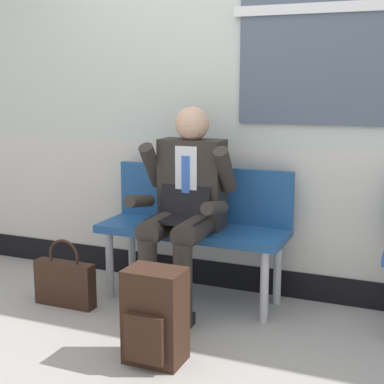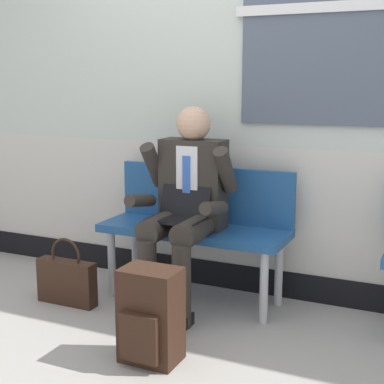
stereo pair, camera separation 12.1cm
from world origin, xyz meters
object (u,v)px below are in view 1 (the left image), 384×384
object	(u,v)px
bench_with_person	(196,220)
backpack	(155,317)
handbag	(65,282)
person_seated	(184,204)

from	to	relation	value
bench_with_person	backpack	xyz separation A→B (m)	(0.14, -0.89, -0.28)
bench_with_person	handbag	xyz separation A→B (m)	(-0.70, -0.46, -0.36)
backpack	handbag	world-z (taller)	backpack
person_seated	handbag	distance (m)	0.90
handbag	bench_with_person	bearing A→B (deg)	33.29
backpack	person_seated	bearing A→B (deg)	101.66
person_seated	handbag	world-z (taller)	person_seated
bench_with_person	person_seated	bearing A→B (deg)	-90.00
person_seated	backpack	bearing A→B (deg)	-78.34
person_seated	handbag	xyz separation A→B (m)	(-0.70, -0.27, -0.51)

